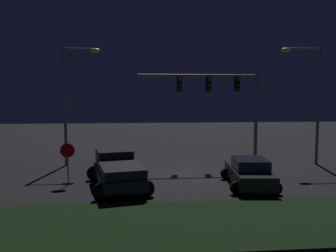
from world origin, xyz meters
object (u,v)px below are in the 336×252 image
object	(u,v)px
pickup_truck	(117,168)
street_lamp_right	(311,90)
car_sedan	(249,173)
stop_sign	(68,156)
street_lamp_left	(72,91)
traffic_signal_gantry	(222,93)

from	to	relation	value
pickup_truck	street_lamp_right	world-z (taller)	street_lamp_right
car_sedan	street_lamp_right	size ratio (longest dim) A/B	0.57
car_sedan	street_lamp_right	xyz separation A→B (m)	(6.01, 5.33, 4.35)
pickup_truck	stop_sign	xyz separation A→B (m)	(-2.61, 0.61, 0.56)
stop_sign	car_sedan	bearing A→B (deg)	-7.13
street_lamp_left	stop_sign	world-z (taller)	street_lamp_left
street_lamp_left	street_lamp_right	bearing A→B (deg)	-3.85
car_sedan	street_lamp_left	size ratio (longest dim) A/B	0.57
traffic_signal_gantry	pickup_truck	bearing A→B (deg)	-141.62
street_lamp_right	pickup_truck	bearing A→B (deg)	-159.66
street_lamp_left	car_sedan	bearing A→B (deg)	-32.38
traffic_signal_gantry	street_lamp_left	distance (m)	10.15
pickup_truck	street_lamp_left	world-z (taller)	street_lamp_left
car_sedan	traffic_signal_gantry	bearing A→B (deg)	5.24
pickup_truck	stop_sign	world-z (taller)	stop_sign
car_sedan	stop_sign	bearing A→B (deg)	88.34
car_sedan	street_lamp_left	xyz separation A→B (m)	(-10.11, 6.41, 4.30)
pickup_truck	stop_sign	distance (m)	2.74
stop_sign	pickup_truck	bearing A→B (deg)	-13.13
traffic_signal_gantry	street_lamp_right	world-z (taller)	street_lamp_right
street_lamp_left	stop_sign	distance (m)	6.32
street_lamp_left	traffic_signal_gantry	bearing A→B (deg)	-2.35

